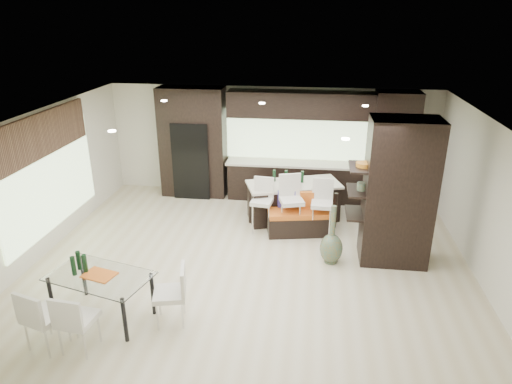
# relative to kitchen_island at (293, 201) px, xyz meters

# --- Properties ---
(ground) EXTENTS (8.00, 8.00, 0.00)m
(ground) POSITION_rel_kitchen_island_xyz_m (-0.66, -1.97, -0.42)
(ground) COLOR beige
(ground) RESTS_ON ground
(back_wall) EXTENTS (8.00, 0.02, 2.70)m
(back_wall) POSITION_rel_kitchen_island_xyz_m (-0.66, 1.53, 0.93)
(back_wall) COLOR beige
(back_wall) RESTS_ON ground
(left_wall) EXTENTS (0.02, 7.00, 2.70)m
(left_wall) POSITION_rel_kitchen_island_xyz_m (-4.66, -1.97, 0.93)
(left_wall) COLOR beige
(left_wall) RESTS_ON ground
(right_wall) EXTENTS (0.02, 7.00, 2.70)m
(right_wall) POSITION_rel_kitchen_island_xyz_m (3.34, -1.97, 0.93)
(right_wall) COLOR beige
(right_wall) RESTS_ON ground
(ceiling) EXTENTS (8.00, 7.00, 0.02)m
(ceiling) POSITION_rel_kitchen_island_xyz_m (-0.66, -1.97, 2.28)
(ceiling) COLOR white
(ceiling) RESTS_ON ground
(window_left) EXTENTS (0.04, 3.20, 1.90)m
(window_left) POSITION_rel_kitchen_island_xyz_m (-4.62, -1.77, 0.93)
(window_left) COLOR #B2D199
(window_left) RESTS_ON left_wall
(window_back) EXTENTS (3.40, 0.04, 1.20)m
(window_back) POSITION_rel_kitchen_island_xyz_m (-0.06, 1.49, 1.13)
(window_back) COLOR #B2D199
(window_back) RESTS_ON back_wall
(stone_accent) EXTENTS (0.08, 3.00, 0.80)m
(stone_accent) POSITION_rel_kitchen_island_xyz_m (-4.59, -1.77, 1.83)
(stone_accent) COLOR brown
(stone_accent) RESTS_ON left_wall
(ceiling_spots) EXTENTS (4.00, 3.00, 0.02)m
(ceiling_spots) POSITION_rel_kitchen_island_xyz_m (-0.66, -1.72, 2.26)
(ceiling_spots) COLOR white
(ceiling_spots) RESTS_ON ceiling
(back_cabinetry) EXTENTS (6.80, 0.68, 2.70)m
(back_cabinetry) POSITION_rel_kitchen_island_xyz_m (-0.16, 1.20, 0.93)
(back_cabinetry) COLOR black
(back_cabinetry) RESTS_ON ground
(refrigerator) EXTENTS (0.90, 0.68, 1.90)m
(refrigerator) POSITION_rel_kitchen_island_xyz_m (-2.56, 1.15, 0.53)
(refrigerator) COLOR black
(refrigerator) RESTS_ON ground
(partition_column) EXTENTS (1.20, 0.80, 2.70)m
(partition_column) POSITION_rel_kitchen_island_xyz_m (1.94, -1.57, 0.93)
(partition_column) COLOR black
(partition_column) RESTS_ON ground
(kitchen_island) EXTENTS (2.19, 1.47, 0.84)m
(kitchen_island) POSITION_rel_kitchen_island_xyz_m (0.00, 0.00, 0.00)
(kitchen_island) COLOR black
(kitchen_island) RESTS_ON ground
(stool_left) EXTENTS (0.47, 0.47, 0.94)m
(stool_left) POSITION_rel_kitchen_island_xyz_m (-0.62, -0.74, 0.05)
(stool_left) COLOR silver
(stool_left) RESTS_ON ground
(stool_mid) EXTENTS (0.56, 0.56, 1.02)m
(stool_mid) POSITION_rel_kitchen_island_xyz_m (0.00, -0.76, 0.09)
(stool_mid) COLOR silver
(stool_mid) RESTS_ON ground
(stool_right) EXTENTS (0.45, 0.45, 0.97)m
(stool_right) POSITION_rel_kitchen_island_xyz_m (0.62, -0.75, 0.06)
(stool_right) COLOR silver
(stool_right) RESTS_ON ground
(bench) EXTENTS (1.42, 0.77, 0.52)m
(bench) POSITION_rel_kitchen_island_xyz_m (0.19, -0.73, -0.16)
(bench) COLOR black
(bench) RESTS_ON ground
(floor_vase) EXTENTS (0.43, 0.43, 1.15)m
(floor_vase) POSITION_rel_kitchen_island_xyz_m (0.81, -1.84, 0.15)
(floor_vase) COLOR #4A573F
(floor_vase) RESTS_ON ground
(dining_table) EXTENTS (1.67, 1.20, 0.72)m
(dining_table) POSITION_rel_kitchen_island_xyz_m (-2.67, -3.93, -0.06)
(dining_table) COLOR white
(dining_table) RESTS_ON ground
(chair_near) EXTENTS (0.50, 0.50, 0.86)m
(chair_near) POSITION_rel_kitchen_island_xyz_m (-2.67, -4.66, 0.01)
(chair_near) COLOR silver
(chair_near) RESTS_ON ground
(chair_far) EXTENTS (0.59, 0.59, 0.88)m
(chair_far) POSITION_rel_kitchen_island_xyz_m (-3.14, -4.67, 0.02)
(chair_far) COLOR silver
(chair_far) RESTS_ON ground
(chair_end) EXTENTS (0.56, 0.56, 0.86)m
(chair_end) POSITION_rel_kitchen_island_xyz_m (-1.61, -3.93, 0.01)
(chair_end) COLOR silver
(chair_end) RESTS_ON ground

